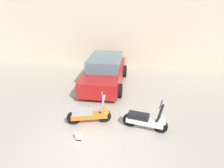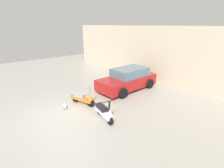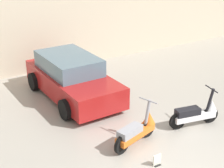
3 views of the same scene
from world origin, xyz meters
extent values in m
plane|color=#9E998E|center=(0.00, 0.00, 0.00)|extent=(28.00, 28.00, 0.00)
cube|color=beige|center=(0.00, 7.07, 1.86)|extent=(19.60, 0.12, 3.72)
cylinder|color=black|center=(0.02, 1.30, 0.23)|extent=(0.46, 0.21, 0.45)
cylinder|color=black|center=(-0.94, 1.01, 0.23)|extent=(0.46, 0.21, 0.45)
cube|color=orange|center=(-0.46, 1.15, 0.28)|extent=(1.21, 0.60, 0.16)
cube|color=gray|center=(-0.66, 1.09, 0.45)|extent=(0.71, 0.44, 0.18)
cylinder|color=gray|center=(-0.03, 1.28, 0.68)|extent=(0.22, 0.13, 0.64)
cylinder|color=gray|center=(-0.03, 1.28, 1.00)|extent=(0.18, 0.51, 0.03)
cone|color=orange|center=(0.04, 1.30, 0.51)|extent=(0.38, 0.38, 0.30)
cylinder|color=black|center=(1.85, 0.99, 0.22)|extent=(0.45, 0.16, 0.45)
cylinder|color=black|center=(0.88, 1.18, 0.22)|extent=(0.45, 0.16, 0.45)
cube|color=silver|center=(1.36, 1.09, 0.28)|extent=(1.20, 0.49, 0.16)
cube|color=black|center=(1.16, 1.13, 0.44)|extent=(0.69, 0.38, 0.18)
cylinder|color=black|center=(1.80, 1.00, 0.67)|extent=(0.22, 0.11, 0.63)
cylinder|color=black|center=(1.80, 1.00, 0.99)|extent=(0.13, 0.51, 0.03)
cone|color=silver|center=(1.87, 0.99, 0.50)|extent=(0.35, 0.35, 0.29)
cube|color=maroon|center=(-0.57, 4.37, 0.48)|extent=(1.68, 3.85, 0.64)
cube|color=slate|center=(-0.57, 4.60, 1.04)|extent=(1.45, 2.17, 0.50)
cylinder|color=black|center=(0.28, 3.21, 0.29)|extent=(0.21, 0.59, 0.58)
cylinder|color=black|center=(-1.36, 3.17, 0.29)|extent=(0.21, 0.59, 0.58)
cylinder|color=black|center=(0.23, 5.57, 0.29)|extent=(0.21, 0.59, 0.58)
cylinder|color=black|center=(-1.42, 5.53, 0.29)|extent=(0.21, 0.59, 0.58)
cube|color=black|center=(-0.54, 0.23, 0.01)|extent=(0.16, 0.12, 0.01)
cube|color=silver|center=(-0.54, 0.23, 0.13)|extent=(0.20, 0.03, 0.26)
camera|label=1|loc=(1.28, -4.82, 4.10)|focal=35.00mm
camera|label=2|loc=(6.56, -2.87, 3.80)|focal=28.00mm
camera|label=3|loc=(-4.59, -4.56, 4.55)|focal=55.00mm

